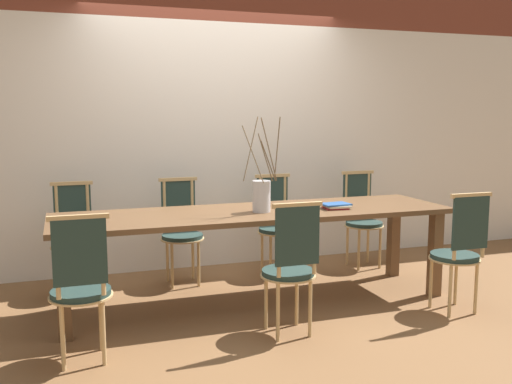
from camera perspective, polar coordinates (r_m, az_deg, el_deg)
The scene contains 12 objects.
ground_plane at distance 4.72m, azimuth 0.00°, elevation -10.95°, with size 16.00×16.00×0.00m, color brown.
wall_rear at distance 5.66m, azimuth -4.12°, elevation 8.65°, with size 12.00×0.06×3.20m.
dining_table at distance 4.55m, azimuth 0.00°, elevation -2.96°, with size 3.16×0.85×0.76m.
chair_near_leftend at distance 3.64m, azimuth -17.13°, elevation -8.77°, with size 0.39×0.39×0.95m.
chair_near_left at distance 3.92m, azimuth 3.49°, elevation -7.24°, with size 0.39×0.39×0.95m.
chair_near_center at distance 4.61m, azimuth 19.66°, elevation -5.38°, with size 0.39×0.39×0.95m.
chair_far_leftend at distance 5.07m, azimuth -17.75°, elevation -4.09°, with size 0.39×0.39×0.95m.
chair_far_left at distance 5.16m, azimuth -7.50°, elevation -3.56°, with size 0.39×0.39×0.95m.
chair_far_center at distance 5.41m, azimuth 2.03°, elevation -2.96°, with size 0.39×0.39×0.95m.
chair_far_right at distance 5.80m, azimuth 10.53°, elevation -2.36°, with size 0.39×0.39×0.95m.
vase_centerpiece at distance 4.46m, azimuth 0.56°, elevation -0.28°, with size 0.30×0.30×0.74m.
book_stack at distance 4.68m, azimuth 7.98°, elevation -1.38°, with size 0.24×0.20×0.04m.
Camera 1 is at (-1.44, -4.23, 1.53)m, focal length 40.00 mm.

